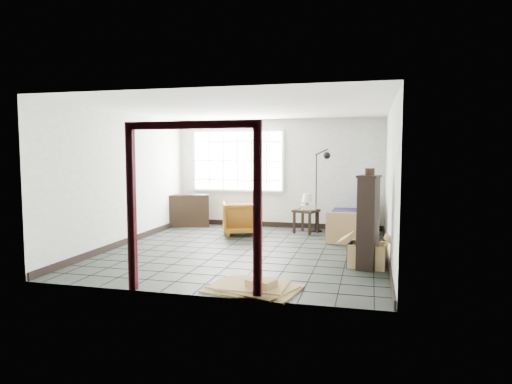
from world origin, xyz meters
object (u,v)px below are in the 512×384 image
(futon_sofa, at_px, (352,220))
(side_table, at_px, (306,214))
(armchair, at_px, (241,216))
(tall_shelf, at_px, (368,222))

(futon_sofa, bearing_deg, side_table, 173.92)
(armchair, bearing_deg, futon_sofa, 170.15)
(futon_sofa, relative_size, armchair, 2.64)
(futon_sofa, height_order, side_table, futon_sofa)
(armchair, relative_size, side_table, 1.29)
(side_table, bearing_deg, armchair, -158.82)
(armchair, bearing_deg, tall_shelf, 118.83)
(futon_sofa, distance_m, side_table, 1.03)
(futon_sofa, xyz_separation_m, tall_shelf, (0.35, -2.83, 0.41))
(armchair, distance_m, side_table, 1.47)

